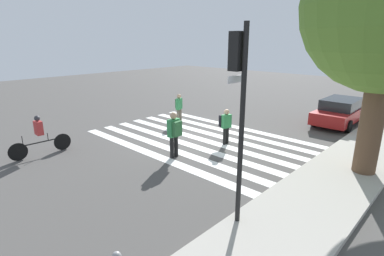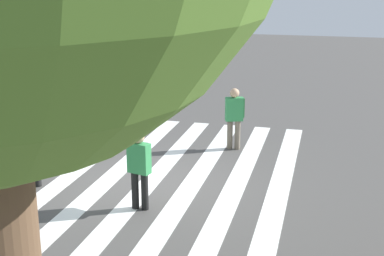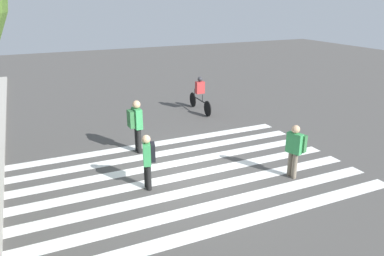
{
  "view_description": "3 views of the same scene",
  "coord_description": "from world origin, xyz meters",
  "px_view_note": "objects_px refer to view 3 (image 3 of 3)",
  "views": [
    {
      "loc": [
        10.01,
        8.94,
        4.49
      ],
      "look_at": [
        1.04,
        0.49,
        0.86
      ],
      "focal_mm": 28.0,
      "sensor_mm": 36.0,
      "label": 1
    },
    {
      "loc": [
        -3.67,
        10.4,
        4.46
      ],
      "look_at": [
        -0.9,
        -0.31,
        1.23
      ],
      "focal_mm": 50.0,
      "sensor_mm": 36.0,
      "label": 2
    },
    {
      "loc": [
        -9.29,
        4.13,
        5.05
      ],
      "look_at": [
        0.91,
        -0.58,
        1.14
      ],
      "focal_mm": 35.0,
      "sensor_mm": 36.0,
      "label": 3
    }
  ],
  "objects_px": {
    "pedestrian_adult_yellow_jacket": "(148,157)",
    "cyclist_mid_street": "(200,93)",
    "pedestrian_adult_blue_shirt": "(136,122)",
    "pedestrian_child_with_backpack": "(295,147)"
  },
  "relations": [
    {
      "from": "pedestrian_adult_blue_shirt",
      "to": "cyclist_mid_street",
      "type": "distance_m",
      "value": 5.42
    },
    {
      "from": "pedestrian_child_with_backpack",
      "to": "pedestrian_adult_blue_shirt",
      "type": "bearing_deg",
      "value": 24.17
    },
    {
      "from": "pedestrian_child_with_backpack",
      "to": "pedestrian_adult_blue_shirt",
      "type": "height_order",
      "value": "pedestrian_adult_blue_shirt"
    },
    {
      "from": "pedestrian_adult_blue_shirt",
      "to": "cyclist_mid_street",
      "type": "xyz_separation_m",
      "value": [
        3.52,
        -4.12,
        -0.2
      ]
    },
    {
      "from": "pedestrian_adult_yellow_jacket",
      "to": "cyclist_mid_street",
      "type": "xyz_separation_m",
      "value": [
        6.18,
        -4.58,
        -0.06
      ]
    },
    {
      "from": "pedestrian_adult_yellow_jacket",
      "to": "pedestrian_adult_blue_shirt",
      "type": "distance_m",
      "value": 2.71
    },
    {
      "from": "pedestrian_adult_yellow_jacket",
      "to": "pedestrian_child_with_backpack",
      "type": "relative_size",
      "value": 0.98
    },
    {
      "from": "pedestrian_adult_yellow_jacket",
      "to": "cyclist_mid_street",
      "type": "distance_m",
      "value": 7.7
    },
    {
      "from": "pedestrian_child_with_backpack",
      "to": "cyclist_mid_street",
      "type": "bearing_deg",
      "value": -23.39
    },
    {
      "from": "pedestrian_adult_yellow_jacket",
      "to": "pedestrian_child_with_backpack",
      "type": "bearing_deg",
      "value": -90.61
    }
  ]
}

